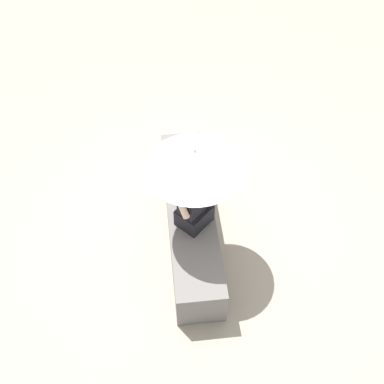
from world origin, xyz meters
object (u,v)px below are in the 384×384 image
object	(u,v)px
person_seated	(194,199)
magazine	(180,150)
handbag_black	(190,183)
parasol	(195,160)

from	to	relation	value
person_seated	magazine	xyz separation A→B (m)	(1.11, 0.06, -0.38)
person_seated	handbag_black	xyz separation A→B (m)	(0.44, 0.00, -0.25)
person_seated	parasol	xyz separation A→B (m)	(0.00, 0.00, 0.55)
person_seated	magazine	distance (m)	1.17
parasol	handbag_black	size ratio (longest dim) A/B	3.97
handbag_black	magazine	world-z (taller)	handbag_black
person_seated	parasol	world-z (taller)	parasol
person_seated	handbag_black	size ratio (longest dim) A/B	3.31
parasol	handbag_black	distance (m)	0.92
magazine	handbag_black	bearing A→B (deg)	167.47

